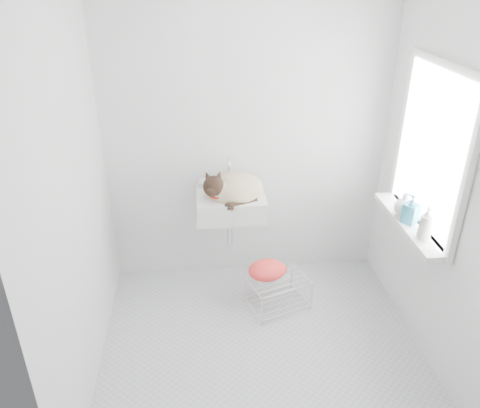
{
  "coord_description": "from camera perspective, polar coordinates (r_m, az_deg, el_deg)",
  "views": [
    {
      "loc": [
        -0.39,
        -2.44,
        2.41
      ],
      "look_at": [
        -0.1,
        0.5,
        0.88
      ],
      "focal_mm": 35.38,
      "sensor_mm": 36.0,
      "label": 1
    }
  ],
  "objects": [
    {
      "name": "back_wall",
      "position": [
        3.65,
        0.88,
        8.84
      ],
      "size": [
        2.2,
        0.02,
        2.5
      ],
      "primitive_type": "cube",
      "color": "silver",
      "rests_on": "ground"
    },
    {
      "name": "bottle_a",
      "position": [
        3.19,
        21.17,
        -3.94
      ],
      "size": [
        0.09,
        0.09,
        0.19
      ],
      "primitive_type": "imported",
      "rotation": [
        0.0,
        0.0,
        6.07
      ],
      "color": "silver",
      "rests_on": "windowsill"
    },
    {
      "name": "right_wall",
      "position": [
        3.09,
        23.85,
        2.86
      ],
      "size": [
        0.02,
        2.0,
        2.5
      ],
      "primitive_type": "cube",
      "color": "silver",
      "rests_on": "ground"
    },
    {
      "name": "faucet",
      "position": [
        3.66,
        -1.42,
        4.5
      ],
      "size": [
        0.19,
        0.13,
        0.19
      ],
      "primitive_type": null,
      "color": "silver",
      "rests_on": "sink"
    },
    {
      "name": "cat",
      "position": [
        3.52,
        -0.96,
        1.78
      ],
      "size": [
        0.48,
        0.41,
        0.29
      ],
      "rotation": [
        0.0,
        0.0,
        0.12
      ],
      "color": "#C5B786",
      "rests_on": "sink"
    },
    {
      "name": "sink",
      "position": [
        3.55,
        -1.18,
        1.3
      ],
      "size": [
        0.51,
        0.45,
        0.2
      ],
      "primitive_type": "cube",
      "color": "silver",
      "rests_on": "back_wall"
    },
    {
      "name": "left_wall",
      "position": [
        2.8,
        -19.73,
        1.16
      ],
      "size": [
        0.02,
        2.0,
        2.5
      ],
      "primitive_type": "cube",
      "color": "silver",
      "rests_on": "ground"
    },
    {
      "name": "window_glass",
      "position": [
        3.21,
        22.35,
        5.97
      ],
      "size": [
        0.01,
        0.8,
        1.0
      ],
      "primitive_type": "cube",
      "color": "white",
      "rests_on": "right_wall"
    },
    {
      "name": "bottle_c",
      "position": [
        3.44,
        18.99,
        -1.22
      ],
      "size": [
        0.15,
        0.15,
        0.17
      ],
      "primitive_type": "imported",
      "rotation": [
        0.0,
        0.0,
        0.16
      ],
      "color": "white",
      "rests_on": "windowsill"
    },
    {
      "name": "floor",
      "position": [
        3.45,
        2.63,
        -16.94
      ],
      "size": [
        2.2,
        2.0,
        0.02
      ],
      "primitive_type": "cube",
      "color": "#B8BCC0",
      "rests_on": "ground"
    },
    {
      "name": "window_frame",
      "position": [
        3.2,
        22.11,
        5.97
      ],
      "size": [
        0.04,
        0.9,
        1.1
      ],
      "primitive_type": "cube",
      "color": "white",
      "rests_on": "right_wall"
    },
    {
      "name": "towel",
      "position": [
        3.64,
        3.27,
        -8.35
      ],
      "size": [
        0.33,
        0.27,
        0.12
      ],
      "primitive_type": "ellipsoid",
      "rotation": [
        0.0,
        0.0,
        0.22
      ],
      "color": "#C76100",
      "rests_on": "wire_rack"
    },
    {
      "name": "windowsill",
      "position": [
        3.38,
        19.68,
        -2.24
      ],
      "size": [
        0.16,
        0.88,
        0.04
      ],
      "primitive_type": "cube",
      "color": "white",
      "rests_on": "right_wall"
    },
    {
      "name": "wire_rack",
      "position": [
        3.71,
        4.56,
        -10.3
      ],
      "size": [
        0.51,
        0.43,
        0.26
      ],
      "primitive_type": "cube",
      "rotation": [
        0.0,
        0.0,
        0.34
      ],
      "color": "silver",
      "rests_on": "floor"
    },
    {
      "name": "bottle_b",
      "position": [
        3.35,
        19.68,
        -2.09
      ],
      "size": [
        0.13,
        0.13,
        0.2
      ],
      "primitive_type": "imported",
      "rotation": [
        0.0,
        0.0,
        3.82
      ],
      "color": "teal",
      "rests_on": "windowsill"
    }
  ]
}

